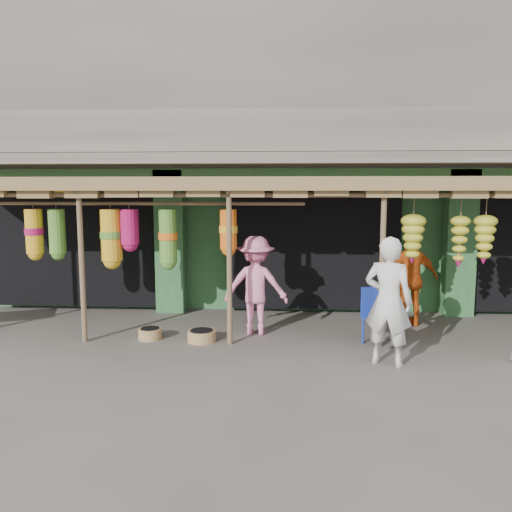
# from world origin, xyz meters

# --- Properties ---
(ground) EXTENTS (80.00, 80.00, 0.00)m
(ground) POSITION_xyz_m (0.00, 0.00, 0.00)
(ground) COLOR #514C47
(ground) RESTS_ON ground
(building) EXTENTS (16.40, 6.80, 7.00)m
(building) POSITION_xyz_m (-0.00, 4.87, 3.37)
(building) COLOR gray
(building) RESTS_ON ground
(awning) EXTENTS (14.00, 2.70, 2.79)m
(awning) POSITION_xyz_m (-0.15, 0.80, 2.57)
(awning) COLOR brown
(awning) RESTS_ON ground
(blue_chair) EXTENTS (0.60, 0.60, 0.96)m
(blue_chair) POSITION_xyz_m (0.97, -0.07, 0.54)
(blue_chair) COLOR #1830A1
(blue_chair) RESTS_ON ground
(basket_mid) EXTENTS (0.56, 0.56, 0.19)m
(basket_mid) POSITION_xyz_m (-2.00, -0.08, 0.09)
(basket_mid) COLOR olive
(basket_mid) RESTS_ON ground
(basket_right) EXTENTS (0.46, 0.46, 0.19)m
(basket_right) POSITION_xyz_m (-2.92, 0.01, 0.09)
(basket_right) COLOR #A26D4B
(basket_right) RESTS_ON ground
(person_front) EXTENTS (0.82, 0.71, 1.91)m
(person_front) POSITION_xyz_m (0.94, -1.06, 0.96)
(person_front) COLOR silver
(person_front) RESTS_ON ground
(person_vendor) EXTENTS (1.13, 0.63, 1.82)m
(person_vendor) POSITION_xyz_m (1.81, 1.16, 0.91)
(person_vendor) COLOR #C85012
(person_vendor) RESTS_ON ground
(person_shopper) EXTENTS (1.18, 0.72, 1.77)m
(person_shopper) POSITION_xyz_m (-1.10, 0.46, 0.89)
(person_shopper) COLOR pink
(person_shopper) RESTS_ON ground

